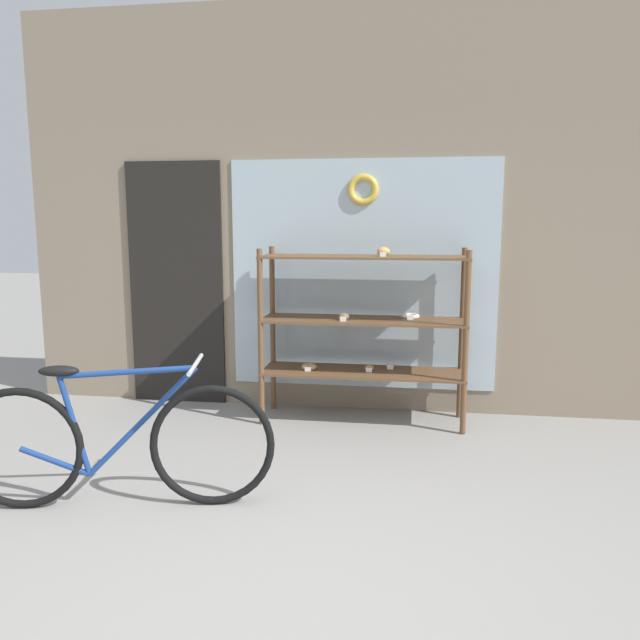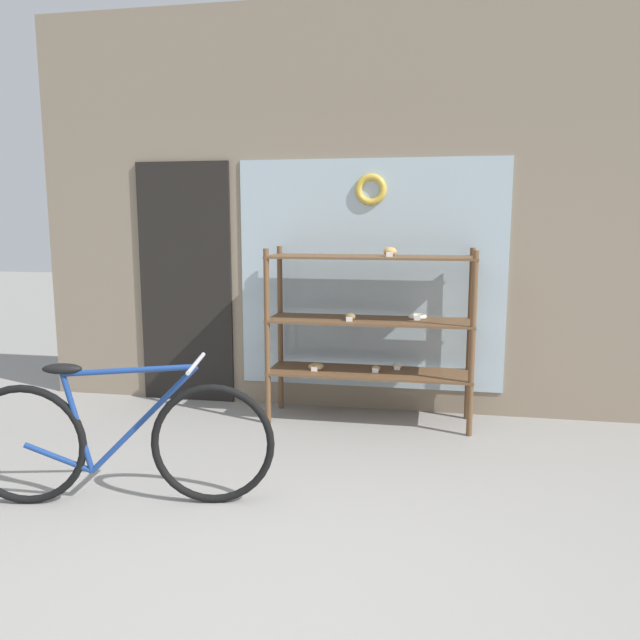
% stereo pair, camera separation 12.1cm
% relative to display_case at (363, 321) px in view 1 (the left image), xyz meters
% --- Properties ---
extents(ground_plane, '(30.00, 30.00, 0.00)m').
position_rel_display_case_xyz_m(ground_plane, '(-0.24, -2.51, -0.82)').
color(ground_plane, gray).
extents(storefront_facade, '(5.47, 0.13, 3.36)m').
position_rel_display_case_xyz_m(storefront_facade, '(-0.28, 0.36, 0.82)').
color(storefront_facade, gray).
rests_on(storefront_facade, ground_plane).
extents(display_case, '(1.61, 0.46, 1.40)m').
position_rel_display_case_xyz_m(display_case, '(0.00, 0.00, 0.00)').
color(display_case, brown).
rests_on(display_case, ground_plane).
extents(bicycle, '(1.74, 0.51, 0.83)m').
position_rel_display_case_xyz_m(bicycle, '(-1.24, -1.74, -0.44)').
color(bicycle, black).
rests_on(bicycle, ground_plane).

